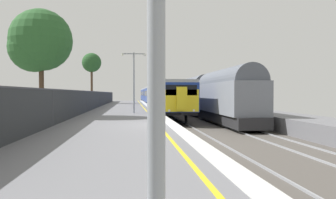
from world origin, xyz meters
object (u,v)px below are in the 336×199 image
object	(u,v)px
background_tree_left	(39,43)
speed_limit_sign	(150,93)
signal_gantry	(151,80)
platform_lamp_mid	(134,77)
background_tree_centre	(91,64)
freight_train_adjacent_track	(208,94)
commuter_train_at_platform	(154,95)

from	to	relation	value
background_tree_left	speed_limit_sign	bearing A→B (deg)	51.92
signal_gantry	platform_lamp_mid	world-z (taller)	signal_gantry
background_tree_centre	platform_lamp_mid	bearing A→B (deg)	-76.14
freight_train_adjacent_track	background_tree_left	distance (m)	17.38
platform_lamp_mid	background_tree_left	bearing A→B (deg)	-153.28
freight_train_adjacent_track	signal_gantry	distance (m)	8.14
freight_train_adjacent_track	background_tree_left	bearing A→B (deg)	-145.60
signal_gantry	platform_lamp_mid	xyz separation A→B (m)	(-2.10, -12.14, -0.26)
speed_limit_sign	background_tree_left	distance (m)	13.72
commuter_train_at_platform	speed_limit_sign	world-z (taller)	commuter_train_at_platform
signal_gantry	background_tree_centre	distance (m)	16.82
speed_limit_sign	platform_lamp_mid	world-z (taller)	platform_lamp_mid
freight_train_adjacent_track	signal_gantry	bearing A→B (deg)	133.50
commuter_train_at_platform	speed_limit_sign	distance (m)	21.01
freight_train_adjacent_track	platform_lamp_mid	bearing A→B (deg)	-140.01
freight_train_adjacent_track	background_tree_centre	xyz separation A→B (m)	(-14.07, 19.91, 4.81)
commuter_train_at_platform	speed_limit_sign	size ratio (longest dim) A/B	24.38
background_tree_centre	speed_limit_sign	bearing A→B (deg)	-66.68
background_tree_left	background_tree_centre	world-z (taller)	background_tree_centre
background_tree_left	background_tree_centre	bearing A→B (deg)	90.05
platform_lamp_mid	background_tree_centre	size ratio (longest dim) A/B	0.61
platform_lamp_mid	commuter_train_at_platform	bearing A→B (deg)	82.75
platform_lamp_mid	background_tree_left	world-z (taller)	background_tree_left
platform_lamp_mid	signal_gantry	bearing A→B (deg)	80.17
speed_limit_sign	background_tree_left	xyz separation A→B (m)	(-8.19, -10.45, 3.43)
commuter_train_at_platform	background_tree_left	bearing A→B (deg)	-107.74
commuter_train_at_platform	signal_gantry	distance (m)	16.17
speed_limit_sign	freight_train_adjacent_track	bearing A→B (deg)	-8.19
signal_gantry	background_tree_left	xyz separation A→B (m)	(-8.56, -15.39, 1.85)
commuter_train_at_platform	platform_lamp_mid	bearing A→B (deg)	-97.25
speed_limit_sign	background_tree_left	world-z (taller)	background_tree_left
freight_train_adjacent_track	background_tree_centre	world-z (taller)	background_tree_centre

